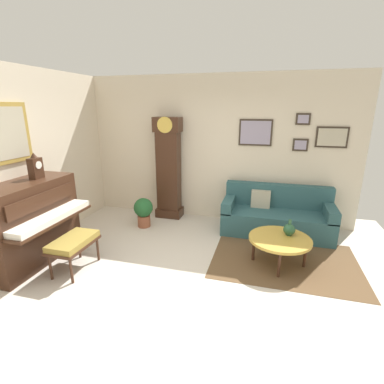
# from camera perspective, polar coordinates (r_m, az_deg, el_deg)

# --- Properties ---
(ground_plane) EXTENTS (6.40, 6.00, 0.10)m
(ground_plane) POSITION_cam_1_polar(r_m,az_deg,el_deg) (3.99, -2.50, -17.81)
(ground_plane) COLOR beige
(wall_left) EXTENTS (0.13, 4.90, 2.80)m
(wall_left) POSITION_cam_1_polar(r_m,az_deg,el_deg) (4.84, -33.61, 4.44)
(wall_left) COLOR beige
(wall_left) RESTS_ON ground_plane
(wall_back) EXTENTS (5.30, 0.13, 2.80)m
(wall_back) POSITION_cam_1_polar(r_m,az_deg,el_deg) (5.67, 4.92, 8.51)
(wall_back) COLOR beige
(wall_back) RESTS_ON ground_plane
(area_rug) EXTENTS (2.10, 1.50, 0.01)m
(area_rug) POSITION_cam_1_polar(r_m,az_deg,el_deg) (4.58, 17.96, -12.93)
(area_rug) COLOR brown
(area_rug) RESTS_ON ground_plane
(piano) EXTENTS (0.87, 1.44, 1.20)m
(piano) POSITION_cam_1_polar(r_m,az_deg,el_deg) (4.73, -29.74, -5.35)
(piano) COLOR #3D2316
(piano) RESTS_ON ground_plane
(piano_bench) EXTENTS (0.42, 0.70, 0.48)m
(piano_bench) POSITION_cam_1_polar(r_m,az_deg,el_deg) (4.30, -22.61, -9.41)
(piano_bench) COLOR #3D2316
(piano_bench) RESTS_ON ground_plane
(grandfather_clock) EXTENTS (0.52, 0.34, 2.03)m
(grandfather_clock) POSITION_cam_1_polar(r_m,az_deg,el_deg) (5.75, -4.69, 4.19)
(grandfather_clock) COLOR #3D2316
(grandfather_clock) RESTS_ON ground_plane
(couch) EXTENTS (1.90, 0.80, 0.84)m
(couch) POSITION_cam_1_polar(r_m,az_deg,el_deg) (5.39, 16.49, -4.57)
(couch) COLOR #2D565B
(couch) RESTS_ON ground_plane
(coffee_table) EXTENTS (0.88, 0.88, 0.41)m
(coffee_table) POSITION_cam_1_polar(r_m,az_deg,el_deg) (4.32, 17.17, -9.11)
(coffee_table) COLOR gold
(coffee_table) RESTS_ON ground_plane
(mantel_clock) EXTENTS (0.13, 0.18, 0.38)m
(mantel_clock) POSITION_cam_1_polar(r_m,az_deg,el_deg) (4.71, -28.84, 4.44)
(mantel_clock) COLOR #3D2316
(mantel_clock) RESTS_ON piano
(green_jug) EXTENTS (0.17, 0.17, 0.24)m
(green_jug) POSITION_cam_1_polar(r_m,az_deg,el_deg) (4.41, 18.88, -7.09)
(green_jug) COLOR #234C33
(green_jug) RESTS_ON coffee_table
(potted_plant) EXTENTS (0.36, 0.36, 0.56)m
(potted_plant) POSITION_cam_1_polar(r_m,az_deg,el_deg) (5.48, -9.68, -3.65)
(potted_plant) COLOR #935138
(potted_plant) RESTS_ON ground_plane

